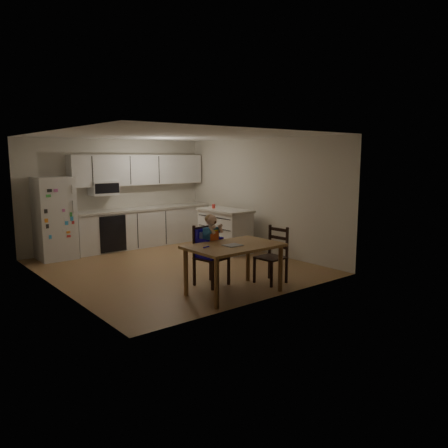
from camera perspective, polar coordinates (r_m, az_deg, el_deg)
room at (r=8.71m, az=-8.20°, el=3.05°), size 4.52×5.01×2.51m
refrigerator at (r=9.65m, az=-21.26°, el=0.70°), size 0.72×0.70×1.70m
kitchen_run at (r=10.52m, az=-10.75°, el=1.92°), size 3.37×0.62×2.15m
kitchen_island at (r=9.78m, az=0.13°, el=-0.79°), size 0.67×1.29×0.95m
red_cup at (r=9.87m, az=-1.37°, el=2.33°), size 0.07×0.07×0.09m
dining_table at (r=6.71m, az=1.31°, el=-3.60°), size 1.44×0.93×0.77m
napkin at (r=6.64m, az=1.14°, el=-2.78°), size 0.26×0.22×0.01m
toddler_spoon at (r=6.49m, az=-2.40°, el=-3.03°), size 0.12×0.06×0.02m
chair_booster at (r=7.17m, az=-1.95°, el=-2.43°), size 0.52×0.52×1.18m
chair_side at (r=7.41m, az=6.61°, el=-3.51°), size 0.45×0.45×0.95m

